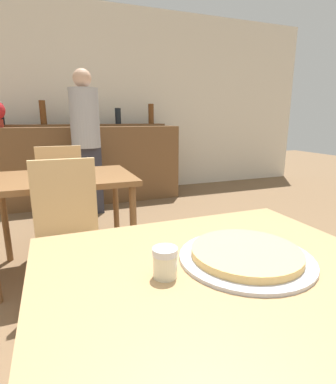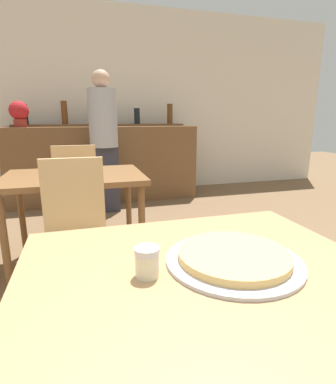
{
  "view_description": "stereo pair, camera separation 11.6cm",
  "coord_description": "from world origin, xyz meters",
  "px_view_note": "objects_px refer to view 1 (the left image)",
  "views": [
    {
      "loc": [
        -0.43,
        -0.72,
        1.18
      ],
      "look_at": [
        0.05,
        0.55,
        0.84
      ],
      "focal_mm": 28.0,
      "sensor_mm": 36.0,
      "label": 1
    },
    {
      "loc": [
        -0.32,
        -0.75,
        1.18
      ],
      "look_at": [
        0.05,
        0.55,
        0.84
      ],
      "focal_mm": 28.0,
      "sensor_mm": 36.0,
      "label": 2
    }
  ],
  "objects_px": {
    "chair_far_side_front": "(68,230)",
    "person_standing": "(86,138)",
    "chair_far_side_back": "(61,190)",
    "pizza_tray": "(246,255)",
    "cheese_shaker": "(165,262)"
  },
  "relations": [
    {
      "from": "cheese_shaker",
      "to": "person_standing",
      "type": "bearing_deg",
      "value": 87.67
    },
    {
      "from": "person_standing",
      "to": "pizza_tray",
      "type": "bearing_deg",
      "value": -87.13
    },
    {
      "from": "chair_far_side_back",
      "to": "pizza_tray",
      "type": "relative_size",
      "value": 2.22
    },
    {
      "from": "chair_far_side_front",
      "to": "cheese_shaker",
      "type": "height_order",
      "value": "chair_far_side_front"
    },
    {
      "from": "cheese_shaker",
      "to": "person_standing",
      "type": "distance_m",
      "value": 3.05
    },
    {
      "from": "chair_far_side_front",
      "to": "person_standing",
      "type": "relative_size",
      "value": 0.54
    },
    {
      "from": "chair_far_side_back",
      "to": "pizza_tray",
      "type": "distance_m",
      "value": 2.22
    },
    {
      "from": "pizza_tray",
      "to": "person_standing",
      "type": "bearing_deg",
      "value": 92.87
    },
    {
      "from": "pizza_tray",
      "to": "cheese_shaker",
      "type": "bearing_deg",
      "value": -179.13
    },
    {
      "from": "pizza_tray",
      "to": "person_standing",
      "type": "distance_m",
      "value": 3.04
    },
    {
      "from": "chair_far_side_back",
      "to": "pizza_tray",
      "type": "bearing_deg",
      "value": 103.01
    },
    {
      "from": "pizza_tray",
      "to": "cheese_shaker",
      "type": "xyz_separation_m",
      "value": [
        -0.28,
        -0.0,
        0.03
      ]
    },
    {
      "from": "chair_far_side_front",
      "to": "cheese_shaker",
      "type": "xyz_separation_m",
      "value": [
        0.22,
        -1.07,
        0.26
      ]
    },
    {
      "from": "chair_far_side_front",
      "to": "person_standing",
      "type": "height_order",
      "value": "person_standing"
    },
    {
      "from": "pizza_tray",
      "to": "chair_far_side_back",
      "type": "bearing_deg",
      "value": 103.01
    }
  ]
}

